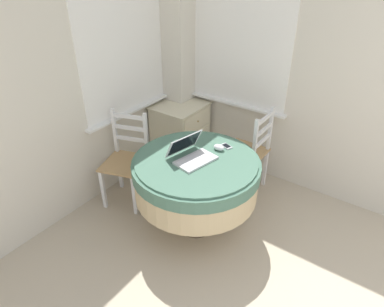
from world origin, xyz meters
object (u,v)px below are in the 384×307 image
(computer_mouse, at_px, (219,147))
(dining_chair_near_back_window, at_px, (127,161))
(round_dining_table, at_px, (196,175))
(cell_phone, at_px, (226,146))
(laptop, at_px, (192,154))
(dining_chair_near_right_window, at_px, (248,152))
(corner_cabinet, at_px, (181,133))

(computer_mouse, distance_m, dining_chair_near_back_window, 0.97)
(round_dining_table, height_order, cell_phone, cell_phone)
(laptop, bearing_deg, cell_phone, -21.50)
(laptop, xyz_separation_m, cell_phone, (0.34, -0.14, -0.04))
(dining_chair_near_right_window, bearing_deg, laptop, 169.65)
(round_dining_table, xyz_separation_m, dining_chair_near_right_window, (0.79, -0.11, -0.12))
(dining_chair_near_back_window, xyz_separation_m, corner_cabinet, (0.91, 0.02, -0.09))
(dining_chair_near_right_window, bearing_deg, computer_mouse, 176.22)
(round_dining_table, relative_size, dining_chair_near_right_window, 1.18)
(round_dining_table, relative_size, corner_cabinet, 1.52)
(laptop, xyz_separation_m, dining_chair_near_back_window, (-0.04, 0.76, -0.32))
(computer_mouse, bearing_deg, cell_phone, -16.22)
(corner_cabinet, bearing_deg, cell_phone, -119.79)
(dining_chair_near_back_window, height_order, corner_cabinet, dining_chair_near_back_window)
(cell_phone, xyz_separation_m, dining_chair_near_right_window, (0.46, -0.01, -0.28))
(computer_mouse, xyz_separation_m, corner_cabinet, (0.61, 0.89, -0.39))
(round_dining_table, bearing_deg, dining_chair_near_right_window, -7.76)
(dining_chair_near_right_window, relative_size, corner_cabinet, 1.28)
(computer_mouse, xyz_separation_m, cell_phone, (0.09, -0.03, -0.02))
(computer_mouse, distance_m, cell_phone, 0.09)
(corner_cabinet, bearing_deg, laptop, -138.05)
(round_dining_table, bearing_deg, computer_mouse, -16.30)
(corner_cabinet, bearing_deg, dining_chair_near_back_window, -178.69)
(laptop, xyz_separation_m, corner_cabinet, (0.87, 0.78, -0.41))
(cell_phone, xyz_separation_m, dining_chair_near_back_window, (-0.38, 0.89, -0.28))
(laptop, relative_size, dining_chair_near_right_window, 0.43)
(round_dining_table, bearing_deg, cell_phone, -16.28)
(cell_phone, distance_m, dining_chair_near_back_window, 1.01)
(round_dining_table, distance_m, dining_chair_near_back_window, 0.81)
(round_dining_table, height_order, dining_chair_near_right_window, dining_chair_near_right_window)
(laptop, xyz_separation_m, dining_chair_near_right_window, (0.80, -0.15, -0.32))
(dining_chair_near_back_window, relative_size, corner_cabinet, 1.28)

